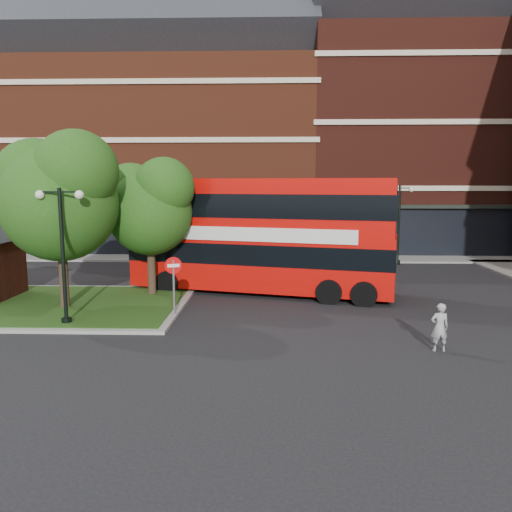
{
  "coord_description": "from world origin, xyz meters",
  "views": [
    {
      "loc": [
        1.93,
        -17.19,
        5.16
      ],
      "look_at": [
        1.28,
        4.35,
        2.0
      ],
      "focal_mm": 35.0,
      "sensor_mm": 36.0,
      "label": 1
    }
  ],
  "objects_px": {
    "bus": "(261,228)",
    "car_silver": "(254,253)",
    "car_white": "(326,253)",
    "woman": "(440,327)"
  },
  "relations": [
    {
      "from": "woman",
      "to": "car_white",
      "type": "bearing_deg",
      "value": -85.69
    },
    {
      "from": "bus",
      "to": "car_silver",
      "type": "relative_size",
      "value": 2.95
    },
    {
      "from": "car_silver",
      "to": "car_white",
      "type": "xyz_separation_m",
      "value": [
        4.59,
        0.0,
        -0.02
      ]
    },
    {
      "from": "woman",
      "to": "car_silver",
      "type": "relative_size",
      "value": 0.36
    },
    {
      "from": "car_white",
      "to": "car_silver",
      "type": "bearing_deg",
      "value": 92.85
    },
    {
      "from": "bus",
      "to": "car_white",
      "type": "height_order",
      "value": "bus"
    },
    {
      "from": "bus",
      "to": "car_silver",
      "type": "height_order",
      "value": "bus"
    },
    {
      "from": "car_silver",
      "to": "car_white",
      "type": "height_order",
      "value": "car_silver"
    },
    {
      "from": "woman",
      "to": "car_silver",
      "type": "height_order",
      "value": "woman"
    },
    {
      "from": "car_white",
      "to": "bus",
      "type": "bearing_deg",
      "value": 157.45
    }
  ]
}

